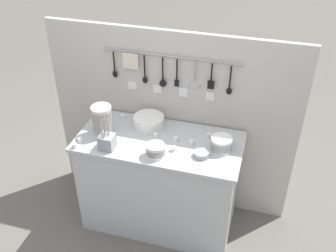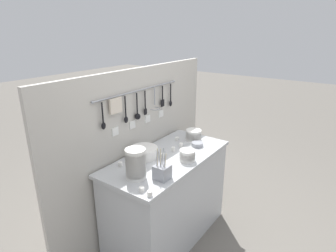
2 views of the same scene
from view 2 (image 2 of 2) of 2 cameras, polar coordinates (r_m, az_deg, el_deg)
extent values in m
plane|color=#666059|center=(3.03, -0.05, -21.24)|extent=(20.00, 20.00, 0.00)
cube|color=#B7BABC|center=(2.56, -0.06, -6.46)|extent=(1.29, 0.61, 0.03)
cube|color=#B7BABC|center=(2.77, -0.05, -14.61)|extent=(1.24, 0.59, 0.84)
cube|color=#BCB7AD|center=(2.77, -5.84, -5.38)|extent=(2.09, 0.04, 1.64)
cylinder|color=#93969E|center=(2.55, -5.77, 7.26)|extent=(1.08, 0.01, 0.01)
sphere|color=#93969E|center=(2.18, -15.12, 4.63)|extent=(0.02, 0.02, 0.02)
sphere|color=#93969E|center=(2.97, 1.16, 9.06)|extent=(0.02, 0.02, 0.02)
cylinder|color=black|center=(2.25, -13.17, 2.65)|extent=(0.01, 0.01, 0.17)
ellipsoid|color=black|center=(2.28, -12.96, 0.02)|extent=(0.04, 0.02, 0.06)
cylinder|color=#93969E|center=(2.23, -13.55, 4.93)|extent=(0.01, 0.01, 0.02)
cube|color=beige|center=(2.33, -10.60, 4.06)|extent=(0.13, 0.02, 0.13)
cylinder|color=#93969E|center=(2.33, -10.91, 5.68)|extent=(0.01, 0.01, 0.02)
cylinder|color=black|center=(2.42, -8.65, 3.92)|extent=(0.01, 0.01, 0.19)
ellipsoid|color=black|center=(2.45, -8.51, 1.27)|extent=(0.04, 0.02, 0.06)
cylinder|color=#93969E|center=(2.40, -8.98, 6.23)|extent=(0.01, 0.01, 0.02)
cylinder|color=black|center=(2.52, -6.31, 4.52)|extent=(0.01, 0.01, 0.20)
sphere|color=black|center=(2.56, -6.22, 1.94)|extent=(0.06, 0.06, 0.06)
cylinder|color=#93969E|center=(2.51, -6.61, 6.89)|extent=(0.01, 0.01, 0.02)
cylinder|color=black|center=(2.60, -4.67, 5.29)|extent=(0.01, 0.01, 0.18)
cube|color=black|center=(2.63, -4.60, 2.91)|extent=(0.04, 0.01, 0.06)
cylinder|color=#93969E|center=(2.59, -4.93, 7.34)|extent=(0.01, 0.01, 0.02)
cylinder|color=#93969E|center=(2.71, -2.72, 6.02)|extent=(0.01, 0.01, 0.16)
torus|color=#93969E|center=(2.74, -2.68, 3.53)|extent=(0.10, 0.10, 0.01)
cylinder|color=#93969E|center=(2.70, -2.95, 7.87)|extent=(0.01, 0.01, 0.02)
cylinder|color=black|center=(2.81, -1.13, 6.70)|extent=(0.01, 0.01, 0.14)
cube|color=black|center=(2.83, -1.12, 4.67)|extent=(0.05, 0.01, 0.07)
cylinder|color=#93969E|center=(2.80, -1.34, 8.30)|extent=(0.01, 0.01, 0.02)
cylinder|color=black|center=(2.92, 0.54, 6.83)|extent=(0.01, 0.01, 0.18)
ellipsoid|color=black|center=(2.95, 0.54, 4.62)|extent=(0.04, 0.02, 0.06)
cylinder|color=#93969E|center=(2.91, 0.35, 8.74)|extent=(0.01, 0.01, 0.02)
cube|color=white|center=(2.41, -10.70, -1.09)|extent=(0.07, 0.01, 0.07)
cube|color=white|center=(2.56, -7.26, 0.27)|extent=(0.07, 0.01, 0.07)
cube|color=white|center=(2.71, -4.19, 1.48)|extent=(0.07, 0.01, 0.07)
cube|color=white|center=(2.87, -1.46, 2.56)|extent=(0.07, 0.01, 0.07)
cylinder|color=silver|center=(2.92, 5.19, -2.41)|extent=(0.16, 0.16, 0.04)
cylinder|color=silver|center=(2.91, 5.20, -2.00)|extent=(0.16, 0.16, 0.04)
cylinder|color=silver|center=(2.90, 5.22, -1.59)|extent=(0.16, 0.16, 0.04)
cylinder|color=silver|center=(2.89, 5.23, -1.18)|extent=(0.16, 0.16, 0.04)
cylinder|color=silver|center=(2.47, 3.95, -6.51)|extent=(0.14, 0.14, 0.05)
cylinder|color=silver|center=(2.46, 3.96, -5.96)|extent=(0.14, 0.14, 0.05)
cylinder|color=silver|center=(2.45, 3.98, -5.41)|extent=(0.14, 0.14, 0.05)
cylinder|color=silver|center=(2.21, -6.48, -9.85)|extent=(0.16, 0.16, 0.05)
cylinder|color=silver|center=(2.20, -6.51, -9.22)|extent=(0.16, 0.16, 0.05)
cylinder|color=silver|center=(2.18, -6.54, -8.59)|extent=(0.16, 0.16, 0.05)
cylinder|color=silver|center=(2.17, -6.57, -7.95)|extent=(0.16, 0.16, 0.05)
cylinder|color=silver|center=(2.16, -6.59, -7.30)|extent=(0.16, 0.16, 0.05)
cylinder|color=silver|center=(2.14, -6.62, -6.64)|extent=(0.16, 0.16, 0.05)
cylinder|color=silver|center=(2.13, -6.65, -5.98)|extent=(0.16, 0.16, 0.05)
cylinder|color=silver|center=(2.12, -6.68, -5.31)|extent=(0.16, 0.16, 0.05)
cylinder|color=silver|center=(2.54, -4.87, -6.19)|extent=(0.25, 0.25, 0.01)
cylinder|color=silver|center=(2.53, -4.88, -5.96)|extent=(0.25, 0.25, 0.01)
cylinder|color=silver|center=(2.53, -4.89, -5.72)|extent=(0.25, 0.25, 0.01)
cylinder|color=silver|center=(2.52, -4.90, -5.48)|extent=(0.25, 0.25, 0.01)
cylinder|color=silver|center=(2.52, -4.90, -5.23)|extent=(0.25, 0.25, 0.01)
cylinder|color=silver|center=(2.51, -4.91, -4.99)|extent=(0.25, 0.25, 0.01)
cylinder|color=silver|center=(2.51, -4.92, -4.75)|extent=(0.25, 0.25, 0.01)
cylinder|color=silver|center=(2.51, -4.93, -4.51)|extent=(0.25, 0.25, 0.01)
cylinder|color=#93969E|center=(2.76, 5.98, -3.72)|extent=(0.11, 0.11, 0.04)
cube|color=#93969E|center=(2.17, -1.19, -9.34)|extent=(0.11, 0.11, 0.11)
cylinder|color=#C6B793|center=(2.11, -0.57, -7.63)|extent=(0.01, 0.03, 0.17)
cylinder|color=#93969E|center=(2.15, -1.07, -7.18)|extent=(0.01, 0.01, 0.17)
cylinder|color=#93969E|center=(2.15, -1.66, -7.17)|extent=(0.01, 0.03, 0.16)
cylinder|color=#C6B793|center=(2.13, -2.15, -7.01)|extent=(0.01, 0.01, 0.20)
cylinder|color=#93969E|center=(2.09, -0.76, -7.43)|extent=(0.01, 0.02, 0.20)
cylinder|color=#93969E|center=(2.13, -2.30, -7.33)|extent=(0.02, 0.01, 0.17)
cylinder|color=#C6B793|center=(2.14, -1.49, -6.95)|extent=(0.01, 0.01, 0.19)
cylinder|color=#93969E|center=(2.11, -1.26, -7.00)|extent=(0.02, 0.03, 0.21)
cylinder|color=silver|center=(2.04, -5.39, -12.69)|extent=(0.04, 0.04, 0.04)
cylinder|color=silver|center=(2.74, 2.68, -3.87)|extent=(0.04, 0.04, 0.04)
cylinder|color=silver|center=(2.65, 1.08, -4.72)|extent=(0.04, 0.04, 0.04)
cylinder|color=silver|center=(1.99, -3.72, -13.53)|extent=(0.04, 0.04, 0.04)
cylinder|color=silver|center=(2.88, 1.86, -2.64)|extent=(0.04, 0.04, 0.04)
cylinder|color=silver|center=(2.60, 3.46, -5.22)|extent=(0.04, 0.04, 0.04)
cylinder|color=silver|center=(2.40, -9.68, -7.65)|extent=(0.04, 0.04, 0.04)
cylinder|color=silver|center=(2.53, -1.11, -5.95)|extent=(0.04, 0.04, 0.04)
camera|label=1|loc=(2.89, 62.25, 24.11)|focal=42.00mm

